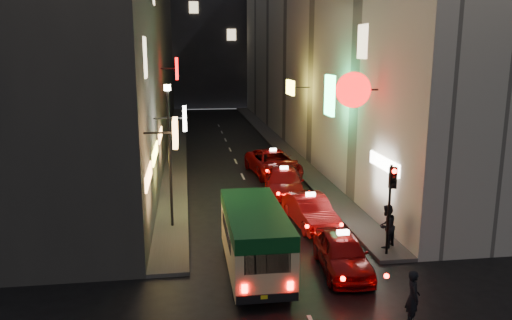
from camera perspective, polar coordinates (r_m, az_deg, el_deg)
name	(u,v)px	position (r m, az deg, el deg)	size (l,w,h in m)	color
building_left	(127,36)	(42.69, -14.57, 13.59)	(7.57, 52.00, 18.00)	#363331
building_right	(319,37)	(43.97, 7.27, 13.83)	(7.91, 52.00, 18.00)	#B3ADA4
building_far	(207,29)	(74.59, -5.57, 14.72)	(30.00, 10.00, 22.00)	#323136
sidewalk_left	(177,143)	(43.12, -8.98, 1.89)	(1.50, 52.00, 0.15)	#484442
sidewalk_right	(275,141)	(43.80, 2.21, 2.19)	(1.50, 52.00, 0.15)	#484442
minibus	(255,233)	(17.60, -0.15, -8.38)	(1.97, 5.59, 2.40)	beige
taxi_near	(342,250)	(18.34, 9.84, -10.09)	(2.39, 5.16, 1.77)	maroon
taxi_second	(310,209)	(22.68, 6.22, -5.55)	(2.59, 5.29, 1.80)	maroon
taxi_third	(284,181)	(27.10, 3.22, -2.37)	(3.13, 5.86, 1.94)	maroon
taxi_far	(273,161)	(31.72, 1.96, -0.13)	(3.03, 6.02, 2.01)	maroon
pedestrian_crossing	(413,294)	(15.49, 17.52, -14.37)	(0.61, 0.39, 1.85)	black
pedestrian_sidewalk	(387,223)	(20.39, 14.71, -7.01)	(0.74, 0.46, 1.96)	black
traffic_light	(391,191)	(19.15, 15.22, -3.42)	(0.26, 0.43, 3.50)	black
lamp_post	(169,147)	(21.81, -9.86, 1.52)	(0.28, 0.28, 6.22)	black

